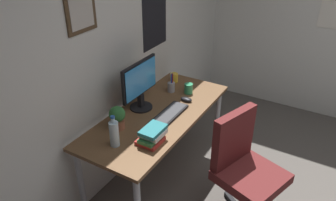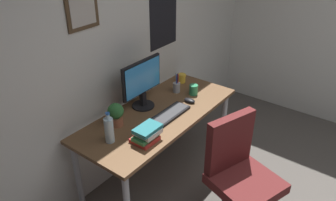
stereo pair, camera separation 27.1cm
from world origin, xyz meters
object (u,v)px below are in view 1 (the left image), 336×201
Objects in this scene: keyboard at (169,114)px; water_bottle at (114,133)px; monitor at (140,83)px; computer_mouse at (186,99)px; pen_cup at (171,86)px; coffee_mug_far at (189,88)px; office_chair at (243,165)px; potted_plant at (117,117)px; coffee_mug_near at (174,77)px; book_stack_left at (152,135)px.

keyboard is 0.58m from water_bottle.
monitor reaches higher than keyboard.
computer_mouse is 0.24m from pen_cup.
pen_cup is (-0.06, 0.16, 0.01)m from coffee_mug_far.
monitor is at bearing 92.05° from keyboard.
water_bottle is 1.26× the size of pen_cup.
coffee_mug_far is (0.51, 0.75, 0.25)m from office_chair.
water_bottle is (-0.51, 0.83, 0.31)m from office_chair.
computer_mouse is 0.44× the size of water_bottle.
water_bottle reaches higher than office_chair.
monitor is 1.07× the size of keyboard.
potted_plant reaches higher than keyboard.
coffee_mug_near is at bearing 44.73° from computer_mouse.
office_chair reaches higher than coffee_mug_far.
keyboard is 0.30m from computer_mouse.
water_bottle is (-0.55, -0.15, -0.13)m from monitor.
potted_plant reaches higher than book_stack_left.
computer_mouse is (0.31, -0.29, -0.22)m from monitor.
coffee_mug_far is (0.46, -0.23, -0.19)m from monitor.
potted_plant is (-0.82, 0.21, 0.06)m from coffee_mug_far.
office_chair is 4.87× the size of potted_plant.
office_chair reaches higher than book_stack_left.
coffee_mug_far is at bearing 8.68° from book_stack_left.
potted_plant reaches higher than coffee_mug_near.
office_chair is at bearing -71.76° from potted_plant.
keyboard is at bearing -34.96° from potted_plant.
pen_cup reaches higher than potted_plant.
monitor is 0.55m from book_stack_left.
potted_plant is 0.76m from pen_cup.
monitor is 0.64m from coffee_mug_near.
office_chair reaches higher than keyboard.
monitor reaches higher than coffee_mug_near.
monitor reaches higher than office_chair.
book_stack_left is at bearing -168.48° from keyboard.
computer_mouse is 0.69m from book_stack_left.
computer_mouse is at bearing -9.42° from water_bottle.
coffee_mug_near is (0.30, 0.30, 0.03)m from computer_mouse.
book_stack_left is at bearing -171.32° from coffee_mug_far.
computer_mouse is 0.92× the size of coffee_mug_far.
pen_cup is (0.40, -0.08, -0.19)m from monitor.
water_bottle is (-0.86, 0.14, 0.09)m from computer_mouse.
potted_plant is (-0.36, -0.03, -0.13)m from monitor.
water_bottle is 0.23m from potted_plant.
office_chair reaches higher than coffee_mug_near.
office_chair reaches higher than pen_cup.
book_stack_left is (-0.69, -0.07, 0.04)m from computer_mouse.
keyboard is 2.15× the size of pen_cup.
coffee_mug_far is (0.45, 0.05, 0.04)m from keyboard.
keyboard is 0.40m from book_stack_left.
coffee_mug_far reaches higher than computer_mouse.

